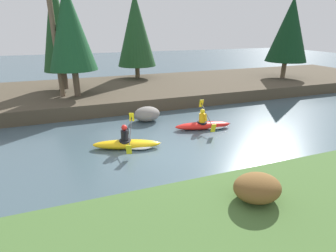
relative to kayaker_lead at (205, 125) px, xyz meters
name	(u,v)px	position (x,y,z in m)	size (l,w,h in m)	color
ground_plane	(166,154)	(-2.66, -1.92, -0.20)	(90.00, 90.00, 0.00)	#425660
riverbank_far	(121,91)	(-2.66, 7.59, 0.18)	(44.00, 8.48, 0.75)	#4C4233
conifer_tree_left	(57,26)	(-6.27, 8.08, 4.48)	(2.33, 2.33, 6.71)	brown
conifer_tree_mid_left	(69,28)	(-5.58, 5.82, 4.36)	(2.67, 2.67, 6.14)	brown
conifer_tree_centre	(136,30)	(-0.80, 10.39, 4.21)	(2.98, 2.98, 6.36)	brown
conifer_tree_mid_right	(290,30)	(10.39, 6.53, 4.22)	(3.13, 3.13, 6.06)	brown
bare_tree_mid_upstream	(55,36)	(-6.39, 5.99, 3.92)	(3.92, 3.88, 7.15)	brown
shrub_clump_second	(257,188)	(-1.85, -6.19, 0.79)	(1.18, 0.98, 0.64)	brown
kayaker_lead	(205,125)	(0.00, 0.00, 0.00)	(2.80, 2.07, 1.20)	red
kayaker_middle	(129,144)	(-3.88, -0.91, 0.00)	(2.77, 2.03, 1.20)	yellow
boulder_midstream	(147,114)	(-2.33, 2.03, 0.18)	(1.34, 1.05, 0.76)	gray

